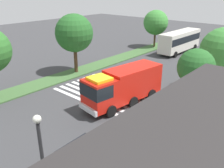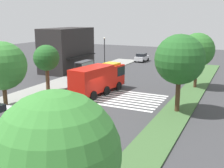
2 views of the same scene
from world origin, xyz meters
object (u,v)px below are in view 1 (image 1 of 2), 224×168
Objects in this scene: sidewalk_tree_center at (196,68)px; median_tree_far_west at (156,23)px; street_lamp at (43,164)px; median_tree_west at (74,33)px; bench_near_shelter at (159,138)px; transit_bus at (180,40)px; fire_truck at (122,85)px; parked_car_west at (211,70)px; bus_stop_shelter at (126,149)px; sidewalk_tree_west at (223,51)px; parked_car_mid at (78,158)px.

sidewalk_tree_center is 0.86× the size of median_tree_far_west.
median_tree_west is (-15.61, -16.06, 1.70)m from street_lamp.
bench_near_shelter is at bearing 3.06° from sidewalk_tree_center.
street_lamp is at bearing -161.59° from transit_bus.
fire_truck is 1.52× the size of sidewalk_tree_center.
bus_stop_shelter is (20.99, 2.50, 1.02)m from parked_car_west.
median_tree_west is at bearing 166.14° from transit_bus.
street_lamp is (9.04, -0.72, 3.06)m from bench_near_shelter.
sidewalk_tree_west is at bearing 178.96° from street_lamp.
parked_car_mid reaches higher than bench_near_shelter.
bus_stop_shelter is 0.59× the size of sidewalk_tree_center.
median_tree_far_west reaches higher than parked_car_west.
fire_truck is 23.29m from transit_bus.
bench_near_shelter is at bearing 69.87° from fire_truck.
street_lamp is 0.77× the size of median_tree_west.
median_tree_west reaches higher than sidewalk_tree_west.
parked_car_west is at bearing -173.21° from bus_stop_shelter.
bus_stop_shelter is (30.09, 11.42, -0.28)m from transit_bus.
bench_near_shelter is (26.09, 11.44, -1.58)m from transit_bus.
sidewalk_tree_center reaches higher than transit_bus.
parked_car_mid is (9.03, 3.76, -1.14)m from fire_truck.
median_tree_west is (19.52, -5.34, 3.19)m from transit_bus.
street_lamp reaches higher than parked_car_west.
parked_car_mid is (22.64, -0.00, -0.01)m from parked_car_west.
median_tree_far_west reaches higher than bus_stop_shelter.
median_tree_far_west is (-30.37, -16.76, 2.80)m from bus_stop_shelter.
fire_truck is 2.56× the size of bus_stop_shelter.
street_lamp reaches higher than bench_near_shelter.
sidewalk_tree_center is (-10.05, -0.30, 2.51)m from bus_stop_shelter.
median_tree_west is at bearing -134.18° from street_lamp.
median_tree_far_west is at bearing -147.52° from bench_near_shelter.
median_tree_west reaches higher than street_lamp.
street_lamp is 22.46m from median_tree_west.
transit_bus is at bearing -139.45° from sidewalk_tree_west.
median_tree_far_west reaches higher than fire_truck.
fire_truck is 0.85× the size of transit_bus.
median_tree_west is at bearing -91.81° from sidewalk_tree_center.
bus_stop_shelter is 17.30m from sidewalk_tree_west.
bench_near_shelter is 0.23× the size of sidewalk_tree_west.
bus_stop_shelter is 0.46× the size of median_tree_west.
sidewalk_tree_west reaches higher than bus_stop_shelter.
sidewalk_tree_west reaches higher than street_lamp.
median_tree_far_west is (-13.28, -16.46, 0.15)m from sidewalk_tree_west.
median_tree_west is (10.43, -14.26, 4.48)m from parked_car_west.
bus_stop_shelter is at bearing 1.70° from sidewalk_tree_center.
sidewalk_tree_west is 1.01× the size of median_tree_far_west.
fire_truck reaches higher than parked_car_west.
fire_truck is at bearing 24.56° from median_tree_far_west.
bus_stop_shelter is 34.80m from median_tree_far_west.
parked_car_west reaches higher than parked_car_mid.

